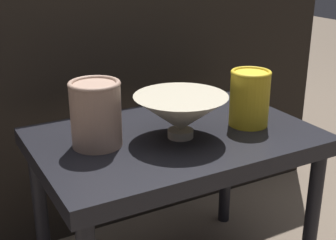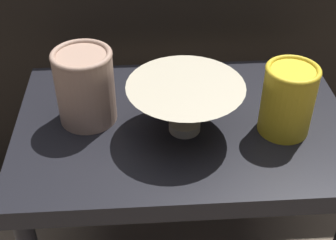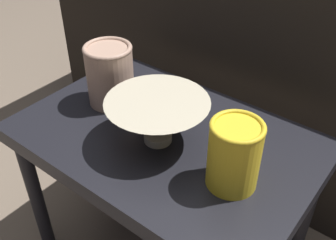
{
  "view_description": "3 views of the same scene",
  "coord_description": "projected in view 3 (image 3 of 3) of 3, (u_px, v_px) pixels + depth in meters",
  "views": [
    {
      "loc": [
        -0.51,
        -0.89,
        0.85
      ],
      "look_at": [
        -0.02,
        -0.01,
        0.47
      ],
      "focal_mm": 50.0,
      "sensor_mm": 36.0,
      "label": 1
    },
    {
      "loc": [
        -0.08,
        -0.72,
        1.0
      ],
      "look_at": [
        -0.03,
        -0.05,
        0.47
      ],
      "focal_mm": 50.0,
      "sensor_mm": 36.0,
      "label": 2
    },
    {
      "loc": [
        0.42,
        -0.53,
        0.97
      ],
      "look_at": [
        0.04,
        -0.04,
        0.51
      ],
      "focal_mm": 42.0,
      "sensor_mm": 36.0,
      "label": 3
    }
  ],
  "objects": [
    {
      "name": "vase_textured_left",
      "position": [
        110.0,
        74.0,
        0.93
      ],
      "size": [
        0.11,
        0.11,
        0.15
      ],
      "color": "tan",
      "rests_on": "table"
    },
    {
      "name": "table",
      "position": [
        166.0,
        152.0,
        0.9
      ],
      "size": [
        0.66,
        0.44,
        0.43
      ],
      "color": "black",
      "rests_on": "ground_plane"
    },
    {
      "name": "bowl",
      "position": [
        159.0,
        119.0,
        0.81
      ],
      "size": [
        0.22,
        0.22,
        0.1
      ],
      "color": "#B2A88E",
      "rests_on": "table"
    },
    {
      "name": "vase_colorful_right",
      "position": [
        234.0,
        154.0,
        0.71
      ],
      "size": [
        0.1,
        0.1,
        0.14
      ],
      "color": "gold",
      "rests_on": "table"
    },
    {
      "name": "couch_backdrop",
      "position": [
        278.0,
        60.0,
        1.27
      ],
      "size": [
        1.53,
        0.5,
        0.74
      ],
      "color": "black",
      "rests_on": "ground_plane"
    }
  ]
}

